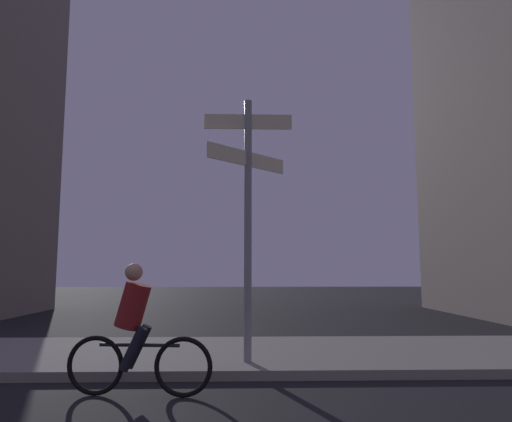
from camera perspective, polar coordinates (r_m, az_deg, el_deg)
sidewalk_kerb at (r=8.54m, az=2.90°, el=-16.90°), size 40.00×3.30×0.14m
signpost at (r=7.45m, az=-0.98°, el=0.95°), size 1.41×1.23×4.11m
cyclist at (r=6.18m, az=-14.31°, el=-14.15°), size 1.82×0.37×1.61m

